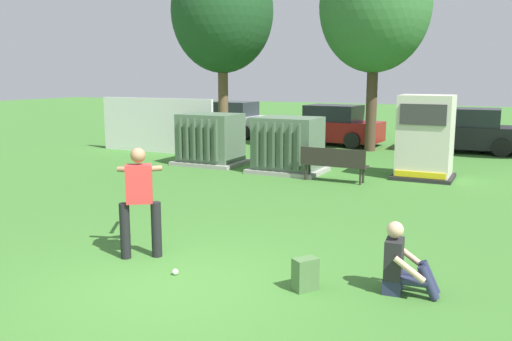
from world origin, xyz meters
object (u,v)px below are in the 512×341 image
object	(u,v)px
seated_spectator	(402,266)
parked_car_leftmost	(230,120)
transformer_west	(210,140)
park_bench	(333,162)
batter	(140,196)
transformer_mid_west	(288,146)
backpack	(305,274)
generator_enclosure	(425,138)
parked_car_right_of_center	(466,132)
parked_car_left_of_center	(331,126)
sports_ball	(175,272)

from	to	relation	value
seated_spectator	parked_car_leftmost	xyz separation A→B (m)	(-10.88, 15.26, 0.38)
transformer_west	park_bench	size ratio (longest dim) A/B	1.16
transformer_west	batter	world-z (taller)	batter
transformer_mid_west	parked_car_leftmost	bearing A→B (deg)	128.80
batter	backpack	size ratio (longest dim) A/B	3.95
generator_enclosure	seated_spectator	xyz separation A→B (m)	(1.03, -8.41, -0.76)
transformer_mid_west	batter	world-z (taller)	batter
parked_car_right_of_center	parked_car_left_of_center	bearing A→B (deg)	-179.53
transformer_mid_west	parked_car_right_of_center	xyz separation A→B (m)	(4.30, 6.85, -0.04)
seated_spectator	parked_car_leftmost	distance (m)	18.74
transformer_mid_west	parked_car_leftmost	world-z (taller)	same
seated_spectator	sports_ball	bearing A→B (deg)	-166.04
park_bench	batter	xyz separation A→B (m)	(-0.85, -7.14, 0.44)
park_bench	sports_ball	distance (m)	7.61
transformer_west	parked_car_leftmost	xyz separation A→B (m)	(-3.30, 7.32, -0.04)
park_bench	sports_ball	world-z (taller)	park_bench
backpack	parked_car_right_of_center	xyz separation A→B (m)	(0.68, 14.99, 0.54)
sports_ball	seated_spectator	size ratio (longest dim) A/B	0.09
transformer_mid_west	generator_enclosure	bearing A→B (deg)	10.89
transformer_mid_west	seated_spectator	distance (m)	9.07
park_bench	batter	bearing A→B (deg)	-96.82
generator_enclosure	parked_car_left_of_center	xyz separation A→B (m)	(-4.68, 6.08, -0.38)
transformer_mid_west	seated_spectator	xyz separation A→B (m)	(4.80, -7.69, -0.41)
parked_car_right_of_center	transformer_mid_west	bearing A→B (deg)	-122.11
parked_car_right_of_center	park_bench	bearing A→B (deg)	-108.88
backpack	transformer_mid_west	bearing A→B (deg)	113.97
seated_spectator	parked_car_leftmost	world-z (taller)	parked_car_leftmost
transformer_mid_west	parked_car_right_of_center	size ratio (longest dim) A/B	0.50
park_bench	seated_spectator	distance (m)	7.53
generator_enclosure	seated_spectator	world-z (taller)	generator_enclosure
seated_spectator	parked_car_left_of_center	bearing A→B (deg)	111.49
sports_ball	seated_spectator	distance (m)	3.15
seated_spectator	backpack	xyz separation A→B (m)	(-1.17, -0.45, -0.16)
transformer_mid_west	parked_car_left_of_center	bearing A→B (deg)	97.64
park_bench	parked_car_leftmost	bearing A→B (deg)	132.64
parked_car_left_of_center	parked_car_right_of_center	xyz separation A→B (m)	(5.21, 0.04, 0.00)
park_bench	batter	world-z (taller)	batter
batter	seated_spectator	bearing A→B (deg)	4.27
transformer_mid_west	sports_ball	distance (m)	8.66
batter	seated_spectator	world-z (taller)	batter
parked_car_leftmost	parked_car_right_of_center	world-z (taller)	same
transformer_west	backpack	xyz separation A→B (m)	(6.41, -8.39, -0.57)
seated_spectator	parked_car_right_of_center	bearing A→B (deg)	91.95
transformer_mid_west	backpack	size ratio (longest dim) A/B	4.77
transformer_west	parked_car_right_of_center	bearing A→B (deg)	42.98
backpack	parked_car_left_of_center	xyz separation A→B (m)	(-4.53, 14.95, 0.54)
batter	park_bench	bearing A→B (deg)	83.18
seated_spectator	parked_car_right_of_center	size ratio (longest dim) A/B	0.23
generator_enclosure	sports_ball	distance (m)	9.45
park_bench	sports_ball	xyz separation A→B (m)	(0.09, -7.60, -0.49)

